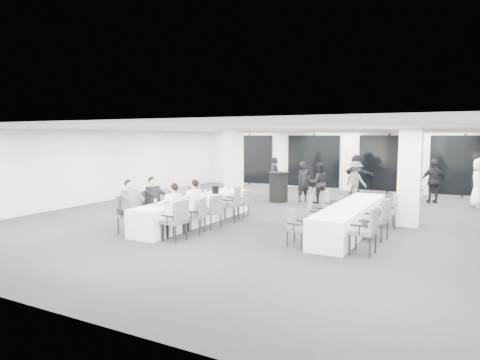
% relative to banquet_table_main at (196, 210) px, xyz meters
% --- Properties ---
extents(room, '(14.04, 16.04, 2.84)m').
position_rel_banquet_table_main_xyz_m(room, '(2.31, 2.74, 1.01)').
color(room, '#232328').
rests_on(room, ground).
extents(column_left, '(0.60, 0.60, 2.80)m').
position_rel_banquet_table_main_xyz_m(column_left, '(-1.38, 4.83, 1.02)').
color(column_left, white).
rests_on(column_left, floor).
extents(column_right, '(0.60, 0.60, 2.80)m').
position_rel_banquet_table_main_xyz_m(column_right, '(5.62, 2.63, 1.02)').
color(column_right, white).
rests_on(column_right, floor).
extents(banquet_table_main, '(0.90, 5.00, 0.75)m').
position_rel_banquet_table_main_xyz_m(banquet_table_main, '(0.00, 0.00, 0.00)').
color(banquet_table_main, white).
rests_on(banquet_table_main, floor).
extents(banquet_table_side, '(0.90, 5.00, 0.75)m').
position_rel_banquet_table_main_xyz_m(banquet_table_side, '(4.37, 0.95, 0.00)').
color(banquet_table_side, white).
rests_on(banquet_table_side, floor).
extents(cocktail_table, '(0.84, 0.84, 1.16)m').
position_rel_banquet_table_main_xyz_m(cocktail_table, '(0.57, 4.94, 0.21)').
color(cocktail_table, black).
rests_on(cocktail_table, floor).
extents(chair_main_left_near, '(0.58, 0.62, 1.00)m').
position_rel_banquet_table_main_xyz_m(chair_main_left_near, '(-0.84, -1.98, 0.20)').
color(chair_main_left_near, '#4C4E53').
rests_on(chair_main_left_near, floor).
extents(chair_main_left_second, '(0.63, 0.67, 1.04)m').
position_rel_banquet_table_main_xyz_m(chair_main_left_second, '(-0.84, -1.07, 0.22)').
color(chair_main_left_second, '#4C4E53').
rests_on(chair_main_left_second, floor).
extents(chair_main_left_mid, '(0.52, 0.58, 1.01)m').
position_rel_banquet_table_main_xyz_m(chair_main_left_mid, '(-0.84, -0.31, 0.20)').
color(chair_main_left_mid, '#4C4E53').
rests_on(chair_main_left_mid, floor).
extents(chair_main_left_fourth, '(0.57, 0.61, 0.97)m').
position_rel_banquet_table_main_xyz_m(chair_main_left_fourth, '(-0.83, 0.60, 0.18)').
color(chair_main_left_fourth, '#4C4E53').
rests_on(chair_main_left_fourth, floor).
extents(chair_main_left_far, '(0.55, 0.60, 0.99)m').
position_rel_banquet_table_main_xyz_m(chair_main_left_far, '(-0.84, 1.51, 0.19)').
color(chair_main_left_far, '#4C4E53').
rests_on(chair_main_left_far, floor).
extents(chair_main_right_near, '(0.54, 0.60, 1.01)m').
position_rel_banquet_table_main_xyz_m(chair_main_right_near, '(0.84, -2.05, 0.20)').
color(chair_main_right_near, '#4C4E53').
rests_on(chair_main_right_near, floor).
extents(chair_main_right_second, '(0.58, 0.61, 0.95)m').
position_rel_banquet_table_main_xyz_m(chair_main_right_second, '(0.83, -1.12, 0.17)').
color(chair_main_right_second, '#4C4E53').
rests_on(chair_main_right_second, floor).
extents(chair_main_right_mid, '(0.57, 0.59, 0.93)m').
position_rel_banquet_table_main_xyz_m(chair_main_right_mid, '(0.83, -0.37, 0.16)').
color(chair_main_right_mid, '#4C4E53').
rests_on(chair_main_right_mid, floor).
extents(chair_main_right_fourth, '(0.62, 0.65, 1.04)m').
position_rel_banquet_table_main_xyz_m(chair_main_right_fourth, '(0.84, 0.76, 0.22)').
color(chair_main_right_fourth, '#4C4E53').
rests_on(chair_main_right_fourth, floor).
extents(chair_main_right_far, '(0.47, 0.52, 0.87)m').
position_rel_banquet_table_main_xyz_m(chair_main_right_far, '(0.83, 1.46, 0.12)').
color(chair_main_right_far, '#4C4E53').
rests_on(chair_main_right_far, floor).
extents(chair_side_left_near, '(0.47, 0.52, 0.86)m').
position_rel_banquet_table_main_xyz_m(chair_side_left_near, '(3.55, -1.07, 0.12)').
color(chair_side_left_near, '#4C4E53').
rests_on(chair_side_left_near, floor).
extents(chair_side_left_mid, '(0.55, 0.59, 0.97)m').
position_rel_banquet_table_main_xyz_m(chair_side_left_mid, '(3.54, 0.41, 0.18)').
color(chair_side_left_mid, '#4C4E53').
rests_on(chair_side_left_mid, floor).
extents(chair_side_left_far, '(0.50, 0.55, 0.96)m').
position_rel_banquet_table_main_xyz_m(chair_side_left_far, '(3.54, 1.87, 0.17)').
color(chair_side_left_far, '#4C4E53').
rests_on(chair_side_left_far, floor).
extents(chair_side_right_near, '(0.57, 0.62, 1.04)m').
position_rel_banquet_table_main_xyz_m(chair_side_right_near, '(5.21, -1.06, 0.22)').
color(chair_side_right_near, '#4C4E53').
rests_on(chair_side_right_near, floor).
extents(chair_side_right_mid, '(0.60, 0.64, 1.04)m').
position_rel_banquet_table_main_xyz_m(chair_side_right_mid, '(5.21, 0.41, 0.22)').
color(chair_side_right_mid, '#4C4E53').
rests_on(chair_side_right_mid, floor).
extents(chair_side_right_far, '(0.59, 0.61, 0.96)m').
position_rel_banquet_table_main_xyz_m(chair_side_right_far, '(5.20, 2.00, 0.17)').
color(chair_side_right_far, '#4C4E53').
rests_on(chair_side_right_far, floor).
extents(seated_guest_a, '(0.50, 0.38, 1.44)m').
position_rel_banquet_table_main_xyz_m(seated_guest_a, '(-0.67, -1.99, 0.44)').
color(seated_guest_a, '#55575C').
rests_on(seated_guest_a, floor).
extents(seated_guest_b, '(0.50, 0.38, 1.44)m').
position_rel_banquet_table_main_xyz_m(seated_guest_b, '(-0.67, -1.05, 0.44)').
color(seated_guest_b, black).
rests_on(seated_guest_b, floor).
extents(seated_guest_c, '(0.50, 0.38, 1.44)m').
position_rel_banquet_table_main_xyz_m(seated_guest_c, '(0.67, -2.04, 0.44)').
color(seated_guest_c, white).
rests_on(seated_guest_c, floor).
extents(seated_guest_d, '(0.50, 0.38, 1.44)m').
position_rel_banquet_table_main_xyz_m(seated_guest_d, '(0.67, -1.14, 0.44)').
color(seated_guest_d, white).
rests_on(seated_guest_d, floor).
extents(standing_guest_a, '(0.80, 0.83, 1.79)m').
position_rel_banquet_table_main_xyz_m(standing_guest_a, '(1.44, 5.38, 0.52)').
color(standing_guest_a, black).
rests_on(standing_guest_a, floor).
extents(standing_guest_b, '(1.00, 0.92, 1.78)m').
position_rel_banquet_table_main_xyz_m(standing_guest_b, '(2.05, 5.37, 0.51)').
color(standing_guest_b, black).
rests_on(standing_guest_b, floor).
extents(standing_guest_c, '(1.26, 1.03, 1.73)m').
position_rel_banquet_table_main_xyz_m(standing_guest_c, '(3.03, 7.31, 0.49)').
color(standing_guest_c, '#55575C').
rests_on(standing_guest_c, floor).
extents(standing_guest_d, '(1.28, 1.03, 1.91)m').
position_rel_banquet_table_main_xyz_m(standing_guest_d, '(5.95, 7.43, 0.58)').
color(standing_guest_d, black).
rests_on(standing_guest_d, floor).
extents(standing_guest_e, '(0.81, 1.09, 2.02)m').
position_rel_banquet_table_main_xyz_m(standing_guest_e, '(7.47, 7.14, 0.64)').
color(standing_guest_e, white).
rests_on(standing_guest_e, floor).
extents(standing_guest_f, '(1.92, 1.62, 2.01)m').
position_rel_banquet_table_main_xyz_m(standing_guest_f, '(2.83, 8.24, 0.63)').
color(standing_guest_f, black).
rests_on(standing_guest_f, floor).
extents(standing_guest_g, '(0.87, 0.83, 1.87)m').
position_rel_banquet_table_main_xyz_m(standing_guest_g, '(-0.32, 6.51, 0.56)').
color(standing_guest_g, black).
rests_on(standing_guest_g, floor).
extents(standing_guest_h, '(0.96, 1.12, 1.99)m').
position_rel_banquet_table_main_xyz_m(standing_guest_h, '(5.48, 4.69, 0.62)').
color(standing_guest_h, white).
rests_on(standing_guest_h, floor).
extents(ice_bucket_near, '(0.20, 0.20, 0.22)m').
position_rel_banquet_table_main_xyz_m(ice_bucket_near, '(0.01, -0.93, 0.49)').
color(ice_bucket_near, black).
rests_on(ice_bucket_near, banquet_table_main).
extents(ice_bucket_far, '(0.23, 0.23, 0.26)m').
position_rel_banquet_table_main_xyz_m(ice_bucket_far, '(0.03, 1.10, 0.50)').
color(ice_bucket_far, black).
rests_on(ice_bucket_far, banquet_table_main).
extents(water_bottle_a, '(0.06, 0.06, 0.20)m').
position_rel_banquet_table_main_xyz_m(water_bottle_a, '(-0.08, -1.74, 0.47)').
color(water_bottle_a, silver).
rests_on(water_bottle_a, banquet_table_main).
extents(water_bottle_b, '(0.07, 0.07, 0.21)m').
position_rel_banquet_table_main_xyz_m(water_bottle_b, '(0.08, 0.42, 0.48)').
color(water_bottle_b, silver).
rests_on(water_bottle_b, banquet_table_main).
extents(water_bottle_c, '(0.06, 0.06, 0.20)m').
position_rel_banquet_table_main_xyz_m(water_bottle_c, '(0.02, 1.99, 0.48)').
color(water_bottle_c, silver).
rests_on(water_bottle_c, banquet_table_main).
extents(plate_a, '(0.20, 0.20, 0.03)m').
position_rel_banquet_table_main_xyz_m(plate_a, '(-0.09, -1.36, 0.39)').
color(plate_a, white).
rests_on(plate_a, banquet_table_main).
extents(plate_b, '(0.20, 0.20, 0.03)m').
position_rel_banquet_table_main_xyz_m(plate_b, '(0.15, -1.69, 0.39)').
color(plate_b, white).
rests_on(plate_b, banquet_table_main).
extents(plate_c, '(0.18, 0.18, 0.03)m').
position_rel_banquet_table_main_xyz_m(plate_c, '(-0.04, -0.63, 0.39)').
color(plate_c, white).
rests_on(plate_c, banquet_table_main).
extents(wine_glass, '(0.07, 0.07, 0.19)m').
position_rel_banquet_table_main_xyz_m(wine_glass, '(0.28, -2.30, 0.51)').
color(wine_glass, silver).
rests_on(wine_glass, banquet_table_main).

